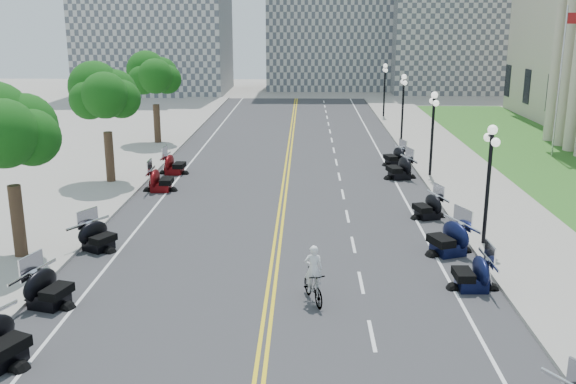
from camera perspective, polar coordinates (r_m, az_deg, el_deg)
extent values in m
plane|color=gray|center=(23.34, -1.42, -7.97)|extent=(160.00, 160.00, 0.00)
cube|color=#333335|center=(32.76, -0.51, -1.09)|extent=(16.00, 90.00, 0.01)
cube|color=yellow|center=(32.76, -0.72, -1.07)|extent=(0.12, 90.00, 0.00)
cube|color=yellow|center=(32.75, -0.30, -1.08)|extent=(0.12, 90.00, 0.00)
cube|color=white|center=(33.15, 10.62, -1.14)|extent=(0.12, 90.00, 0.00)
cube|color=white|center=(33.60, -11.48, -0.97)|extent=(0.12, 90.00, 0.00)
cube|color=white|center=(19.79, 7.47, -12.53)|extent=(0.12, 2.00, 0.00)
cube|color=white|center=(23.39, 6.51, -7.99)|extent=(0.12, 2.00, 0.00)
cube|color=white|center=(27.10, 5.82, -4.67)|extent=(0.12, 2.00, 0.00)
cube|color=white|center=(30.89, 5.30, -2.15)|extent=(0.12, 2.00, 0.00)
cube|color=white|center=(34.72, 4.90, -0.19)|extent=(0.12, 2.00, 0.00)
cube|color=white|center=(38.59, 4.58, 1.38)|extent=(0.12, 2.00, 0.00)
cube|color=white|center=(42.48, 4.32, 2.66)|extent=(0.12, 2.00, 0.00)
cube|color=white|center=(46.39, 4.10, 3.73)|extent=(0.12, 2.00, 0.00)
cube|color=white|center=(50.31, 3.91, 4.63)|extent=(0.12, 2.00, 0.00)
cube|color=white|center=(54.25, 3.75, 5.40)|extent=(0.12, 2.00, 0.00)
cube|color=white|center=(58.19, 3.61, 6.07)|extent=(0.12, 2.00, 0.00)
cube|color=white|center=(62.14, 3.49, 6.65)|extent=(0.12, 2.00, 0.00)
cube|color=white|center=(66.10, 3.39, 7.16)|extent=(0.12, 2.00, 0.00)
cube|color=white|center=(70.06, 3.29, 7.62)|extent=(0.12, 2.00, 0.00)
cube|color=white|center=(74.03, 3.21, 8.02)|extent=(0.12, 2.00, 0.00)
cube|color=#9E9991|center=(34.02, 17.46, -1.06)|extent=(5.00, 90.00, 0.15)
cube|color=#9E9991|center=(34.74, -18.09, -0.78)|extent=(5.00, 90.00, 0.15)
cube|color=#356023|center=(43.64, 23.56, 1.81)|extent=(9.00, 60.00, 0.10)
cube|color=gray|center=(88.92, 15.77, 15.79)|extent=(20.00, 14.00, 22.00)
imported|color=#A51414|center=(21.55, 2.25, -8.38)|extent=(1.07, 1.95, 1.13)
imported|color=silver|center=(21.03, 2.29, -4.89)|extent=(0.60, 0.40, 1.66)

